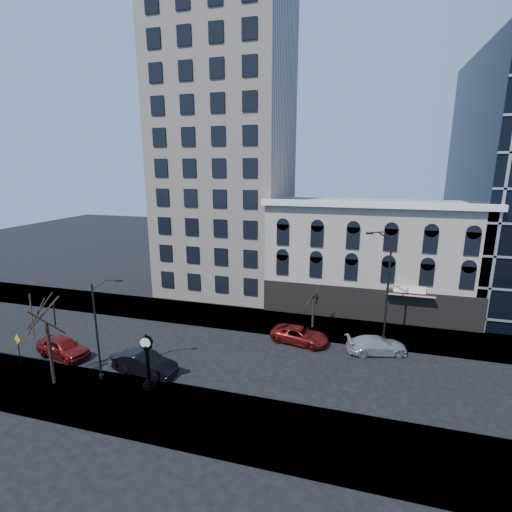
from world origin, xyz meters
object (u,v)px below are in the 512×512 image
(street_lamp_near, at_px, (102,303))
(car_near_a, at_px, (63,347))
(street_clock, at_px, (148,364))
(car_near_b, at_px, (145,363))
(warning_sign, at_px, (18,344))

(street_lamp_near, distance_m, car_near_a, 8.27)
(street_clock, height_order, car_near_a, street_clock)
(street_lamp_near, height_order, car_near_a, street_lamp_near)
(car_near_a, height_order, car_near_b, car_near_a)
(car_near_a, distance_m, car_near_b, 8.20)
(car_near_b, bearing_deg, street_lamp_near, 131.35)
(street_lamp_near, xyz_separation_m, car_near_a, (-6.04, 1.97, -5.29))
(car_near_a, xyz_separation_m, car_near_b, (8.19, -0.45, -0.01))
(street_clock, relative_size, warning_sign, 1.59)
(street_lamp_near, bearing_deg, warning_sign, 156.85)
(street_lamp_near, bearing_deg, street_clock, -28.80)
(warning_sign, height_order, car_near_a, warning_sign)
(car_near_a, relative_size, car_near_b, 0.98)
(warning_sign, bearing_deg, car_near_b, 26.91)
(street_lamp_near, bearing_deg, car_near_a, 137.08)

